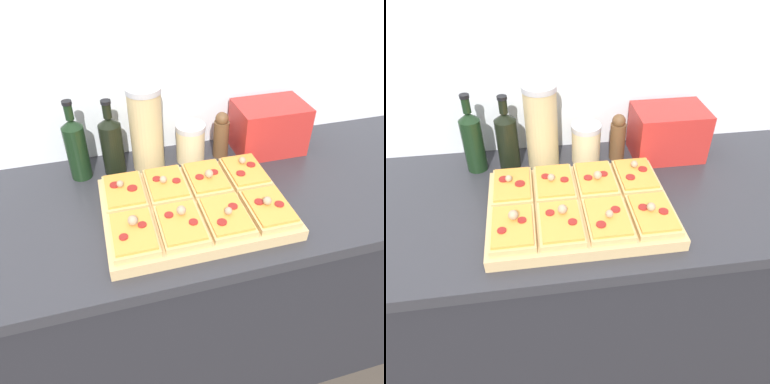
% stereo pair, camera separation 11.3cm
% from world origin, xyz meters
% --- Properties ---
extents(wall_back, '(6.00, 0.06, 2.50)m').
position_xyz_m(wall_back, '(0.00, 0.67, 1.25)').
color(wall_back, silver).
rests_on(wall_back, ground_plane).
extents(kitchen_counter, '(2.63, 0.67, 0.90)m').
position_xyz_m(kitchen_counter, '(0.00, 0.32, 0.45)').
color(kitchen_counter, '#232328').
rests_on(kitchen_counter, ground_plane).
extents(cutting_board, '(0.54, 0.40, 0.04)m').
position_xyz_m(cutting_board, '(0.03, 0.24, 0.92)').
color(cutting_board, tan).
rests_on(cutting_board, kitchen_counter).
extents(pizza_slice_back_left, '(0.12, 0.18, 0.05)m').
position_xyz_m(pizza_slice_back_left, '(-0.16, 0.34, 0.95)').
color(pizza_slice_back_left, tan).
rests_on(pizza_slice_back_left, cutting_board).
extents(pizza_slice_back_midleft, '(0.12, 0.18, 0.05)m').
position_xyz_m(pizza_slice_back_midleft, '(-0.03, 0.34, 0.95)').
color(pizza_slice_back_midleft, tan).
rests_on(pizza_slice_back_midleft, cutting_board).
extents(pizza_slice_back_midright, '(0.12, 0.18, 0.05)m').
position_xyz_m(pizza_slice_back_midright, '(0.10, 0.34, 0.95)').
color(pizza_slice_back_midright, tan).
rests_on(pizza_slice_back_midright, cutting_board).
extents(pizza_slice_back_right, '(0.12, 0.18, 0.05)m').
position_xyz_m(pizza_slice_back_right, '(0.23, 0.34, 0.95)').
color(pizza_slice_back_right, tan).
rests_on(pizza_slice_back_right, cutting_board).
extents(pizza_slice_front_left, '(0.12, 0.18, 0.06)m').
position_xyz_m(pizza_slice_front_left, '(-0.16, 0.15, 0.95)').
color(pizza_slice_front_left, tan).
rests_on(pizza_slice_front_left, cutting_board).
extents(pizza_slice_front_midleft, '(0.12, 0.18, 0.05)m').
position_xyz_m(pizza_slice_front_midleft, '(-0.03, 0.15, 0.95)').
color(pizza_slice_front_midleft, tan).
rests_on(pizza_slice_front_midleft, cutting_board).
extents(pizza_slice_front_midright, '(0.12, 0.18, 0.05)m').
position_xyz_m(pizza_slice_front_midright, '(0.10, 0.15, 0.95)').
color(pizza_slice_front_midright, tan).
rests_on(pizza_slice_front_midright, cutting_board).
extents(pizza_slice_front_right, '(0.12, 0.18, 0.05)m').
position_xyz_m(pizza_slice_front_right, '(0.23, 0.15, 0.95)').
color(pizza_slice_front_right, tan).
rests_on(pizza_slice_front_right, cutting_board).
extents(olive_oil_bottle, '(0.07, 0.07, 0.28)m').
position_xyz_m(olive_oil_bottle, '(-0.29, 0.53, 1.01)').
color(olive_oil_bottle, black).
rests_on(olive_oil_bottle, kitchen_counter).
extents(wine_bottle, '(0.07, 0.07, 0.27)m').
position_xyz_m(wine_bottle, '(-0.17, 0.53, 1.01)').
color(wine_bottle, black).
rests_on(wine_bottle, kitchen_counter).
extents(grain_jar_tall, '(0.11, 0.11, 0.30)m').
position_xyz_m(grain_jar_tall, '(-0.05, 0.53, 1.05)').
color(grain_jar_tall, tan).
rests_on(grain_jar_tall, kitchen_counter).
extents(grain_jar_short, '(0.11, 0.11, 0.14)m').
position_xyz_m(grain_jar_short, '(0.10, 0.53, 0.97)').
color(grain_jar_short, beige).
rests_on(grain_jar_short, kitchen_counter).
extents(pepper_mill, '(0.06, 0.06, 0.17)m').
position_xyz_m(pepper_mill, '(0.22, 0.53, 0.98)').
color(pepper_mill, brown).
rests_on(pepper_mill, kitchen_counter).
extents(toaster_oven, '(0.28, 0.18, 0.18)m').
position_xyz_m(toaster_oven, '(0.40, 0.53, 0.99)').
color(toaster_oven, red).
rests_on(toaster_oven, kitchen_counter).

